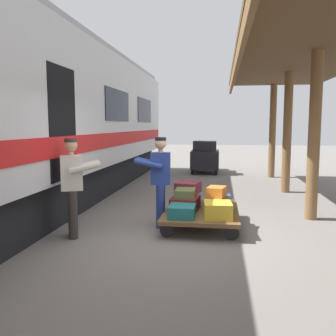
# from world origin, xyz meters

# --- Properties ---
(ground_plane) EXTENTS (60.00, 60.00, 0.00)m
(ground_plane) POSITION_xyz_m (0.00, 0.00, 0.00)
(ground_plane) COLOR slate
(luggage_cart) EXTENTS (1.39, 1.89, 0.31)m
(luggage_cart) POSITION_xyz_m (-0.33, -0.66, 0.27)
(luggage_cart) COLOR brown
(luggage_cart) RESTS_ON ground_plane
(suitcase_maroon_trunk) EXTENTS (0.56, 0.67, 0.25)m
(suitcase_maroon_trunk) POSITION_xyz_m (-0.02, -0.66, 0.44)
(suitcase_maroon_trunk) COLOR maroon
(suitcase_maroon_trunk) RESTS_ON luggage_cart
(suitcase_yellow_case) EXTENTS (0.52, 0.59, 0.28)m
(suitcase_yellow_case) POSITION_xyz_m (-0.64, -0.14, 0.45)
(suitcase_yellow_case) COLOR gold
(suitcase_yellow_case) RESTS_ON luggage_cart
(suitcase_navy_fabric) EXTENTS (0.49, 0.66, 0.20)m
(suitcase_navy_fabric) POSITION_xyz_m (-0.64, -1.17, 0.41)
(suitcase_navy_fabric) COLOR navy
(suitcase_navy_fabric) RESTS_ON luggage_cart
(suitcase_teal_softside) EXTENTS (0.45, 0.62, 0.21)m
(suitcase_teal_softside) POSITION_xyz_m (-0.02, -0.14, 0.42)
(suitcase_teal_softside) COLOR #1E666B
(suitcase_teal_softside) RESTS_ON luggage_cart
(suitcase_tan_vintage) EXTENTS (0.51, 0.61, 0.23)m
(suitcase_tan_vintage) POSITION_xyz_m (-0.02, -1.17, 0.43)
(suitcase_tan_vintage) COLOR tan
(suitcase_tan_vintage) RESTS_ON luggage_cart
(suitcase_slate_roller) EXTENTS (0.53, 0.62, 0.26)m
(suitcase_slate_roller) POSITION_xyz_m (-0.64, -0.66, 0.45)
(suitcase_slate_roller) COLOR #4C515B
(suitcase_slate_roller) RESTS_ON luggage_cart
(suitcase_olive_duffel) EXTENTS (0.38, 0.51, 0.15)m
(suitcase_olive_duffel) POSITION_xyz_m (-0.02, -0.66, 0.64)
(suitcase_olive_duffel) COLOR brown
(suitcase_olive_duffel) RESTS_ON suitcase_maroon_trunk
(suitcase_orange_carryall) EXTENTS (0.39, 0.47, 0.20)m
(suitcase_orange_carryall) POSITION_xyz_m (-0.61, -0.62, 0.68)
(suitcase_orange_carryall) COLOR #CC6B23
(suitcase_orange_carryall) RESTS_ON suitcase_slate_roller
(suitcase_burgundy_valise) EXTENTS (0.54, 0.60, 0.23)m
(suitcase_burgundy_valise) POSITION_xyz_m (-0.03, -1.20, 0.65)
(suitcase_burgundy_valise) COLOR maroon
(suitcase_burgundy_valise) RESTS_ON suitcase_tan_vintage
(porter_in_overalls) EXTENTS (0.69, 0.47, 1.70)m
(porter_in_overalls) POSITION_xyz_m (0.45, -0.53, 0.93)
(porter_in_overalls) COLOR navy
(porter_in_overalls) RESTS_ON ground_plane
(porter_by_door) EXTENTS (0.74, 0.60, 1.70)m
(porter_by_door) POSITION_xyz_m (1.81, 0.32, 0.93)
(porter_by_door) COLOR #332D28
(porter_by_door) RESTS_ON ground_plane
(baggage_tug) EXTENTS (1.12, 1.71, 1.30)m
(baggage_tug) POSITION_xyz_m (-0.04, -8.59, 0.63)
(baggage_tug) COLOR black
(baggage_tug) RESTS_ON ground_plane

